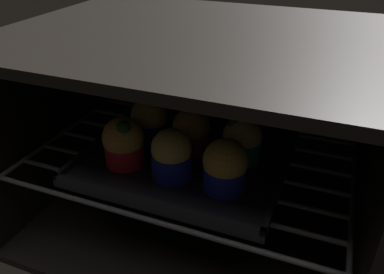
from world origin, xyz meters
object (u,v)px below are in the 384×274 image
object	(u,v)px
muffin_row1_col0	(150,120)
muffin_row0_col0	(124,142)
muffin_row0_col1	(170,154)
muffin_row2_col0	(168,103)
muffin_row2_col1	(210,108)
baking_tray	(192,151)
muffin_row1_col2	(242,140)
muffin_row0_col2	(225,166)
muffin_row1_col1	(189,131)
muffin_row2_col2	(252,116)

from	to	relation	value
muffin_row1_col0	muffin_row0_col0	bearing A→B (deg)	-92.66
muffin_row0_col1	muffin_row2_col0	size ratio (longest dim) A/B	1.00
muffin_row1_col0	muffin_row2_col1	bearing A→B (deg)	46.35
muffin_row0_col0	muffin_row1_col0	distance (cm)	8.32
muffin_row0_col0	muffin_row2_col1	distance (cm)	19.15
baking_tray	muffin_row0_col1	size ratio (longest dim) A/B	4.13
muffin_row1_col2	baking_tray	bearing A→B (deg)	179.59
baking_tray	muffin_row1_col0	world-z (taller)	muffin_row1_col0
muffin_row2_col0	muffin_row0_col0	bearing A→B (deg)	-90.20
muffin_row0_col1	muffin_row0_col2	distance (cm)	8.89
muffin_row1_col1	muffin_row2_col1	bearing A→B (deg)	87.08
muffin_row0_col1	muffin_row2_col2	distance (cm)	19.35
muffin_row0_col2	muffin_row2_col0	bearing A→B (deg)	135.04
muffin_row0_col1	muffin_row2_col0	distance (cm)	18.91
muffin_row2_col2	muffin_row0_col2	bearing A→B (deg)	-88.92
muffin_row0_col2	muffin_row1_col1	xyz separation A→B (cm)	(-8.91, 8.13, -0.19)
muffin_row2_col1	muffin_row2_col2	distance (cm)	8.12
muffin_row0_col0	muffin_row2_col2	world-z (taller)	muffin_row0_col0
muffin_row0_col2	muffin_row1_col2	bearing A→B (deg)	88.49
muffin_row0_col0	muffin_row0_col2	xyz separation A→B (cm)	(17.16, -0.32, -0.14)
muffin_row1_col0	muffin_row1_col1	size ratio (longest dim) A/B	1.08
muffin_row0_col0	muffin_row0_col2	size ratio (longest dim) A/B	1.04
muffin_row1_col2	muffin_row2_col1	distance (cm)	12.45
muffin_row0_col0	muffin_row0_col2	distance (cm)	17.17
baking_tray	muffin_row2_col1	size ratio (longest dim) A/B	3.97
baking_tray	muffin_row1_col2	world-z (taller)	muffin_row1_col2
muffin_row1_col1	muffin_row1_col2	xyz separation A→B (cm)	(9.14, 0.31, 0.01)
muffin_row1_col2	muffin_row2_col1	world-z (taller)	muffin_row2_col1
muffin_row1_col1	muffin_row2_col0	size ratio (longest dim) A/B	0.98
muffin_row0_col1	baking_tray	bearing A→B (deg)	88.01
muffin_row0_col0	muffin_row0_col1	size ratio (longest dim) A/B	1.05
muffin_row1_col1	muffin_row2_col1	distance (cm)	9.26
muffin_row0_col1	muffin_row2_col1	distance (cm)	17.33
baking_tray	muffin_row2_col1	distance (cm)	9.93
muffin_row2_col2	muffin_row0_col0	bearing A→B (deg)	-134.59
muffin_row0_col0	muffin_row0_col1	distance (cm)	8.28
muffin_row0_col0	muffin_row2_col1	size ratio (longest dim) A/B	1.01
muffin_row0_col1	muffin_row1_col2	size ratio (longest dim) A/B	1.04
muffin_row0_col1	muffin_row2_col2	bearing A→B (deg)	63.73
muffin_row0_col2	muffin_row2_col1	xyz separation A→B (cm)	(-8.44, 17.37, 0.14)
muffin_row1_col0	muffin_row2_col2	distance (cm)	18.64
muffin_row2_col1	muffin_row2_col2	size ratio (longest dim) A/B	1.04
muffin_row1_col1	muffin_row0_col2	bearing A→B (deg)	-42.36
muffin_row0_col0	baking_tray	bearing A→B (deg)	43.70
muffin_row1_col1	muffin_row2_col0	bearing A→B (deg)	132.45
muffin_row1_col0	muffin_row2_col0	size ratio (longest dim) A/B	1.05
muffin_row0_col0	muffin_row2_col0	world-z (taller)	muffin_row0_col0
muffin_row2_col1	muffin_row1_col0	bearing A→B (deg)	-133.65
baking_tray	muffin_row2_col0	bearing A→B (deg)	134.76
muffin_row2_col0	muffin_row0_col2	bearing A→B (deg)	-44.96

